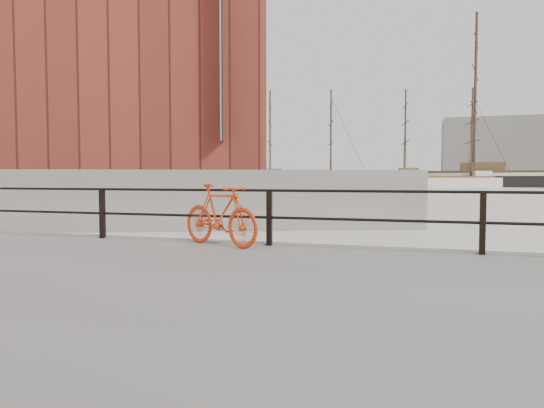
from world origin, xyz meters
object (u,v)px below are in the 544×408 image
Objects in this scene: schooner_left at (300,187)px; workboat_near at (182,194)px; bicycle at (220,215)px; workboat_far at (160,192)px; schooner_mid at (437,187)px.

schooner_left is 1.89× the size of workboat_near.
workboat_far is at bearing 145.69° from bicycle.
schooner_mid is at bearing 110.17° from bicycle.
schooner_left reaches higher than workboat_near.
bicycle is at bearing -91.44° from schooner_left.
workboat_near is at bearing 142.95° from bicycle.
schooner_left is at bearing 54.43° from workboat_far.
schooner_left is at bearing -175.60° from schooner_mid.
bicycle is at bearing -82.89° from workboat_far.
schooner_left reaches higher than workboat_far.
bicycle is 48.80m from workboat_far.
workboat_near is at bearing -106.05° from schooner_left.
workboat_far is (-6.11, 6.23, 0.00)m from workboat_near.
schooner_left reaches higher than bicycle.
bicycle is 0.14× the size of workboat_near.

